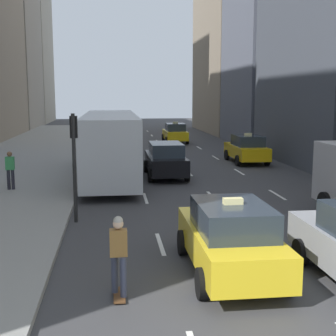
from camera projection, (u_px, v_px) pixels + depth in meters
sidewalk_left at (30, 157)px, 31.09m from camera, size 8.00×66.00×0.15m
lane_markings at (181, 165)px, 28.30m from camera, size 5.72×56.00×0.01m
taxi_lead at (175, 133)px, 41.25m from camera, size 2.02×4.40×1.87m
taxi_second at (247, 149)px, 29.09m from camera, size 2.02×4.40×1.87m
taxi_third at (230, 237)px, 10.95m from camera, size 2.02×4.40×1.87m
sedan_black_near at (166, 159)px, 24.04m from camera, size 2.02×4.84×1.78m
city_bus at (110, 143)px, 23.49m from camera, size 2.80×11.61×3.25m
skateboarder at (119, 253)px, 9.63m from camera, size 0.36×0.80×1.75m
pedestrian_far_walking at (10, 168)px, 20.07m from camera, size 0.36×0.22×1.65m
traffic_light_pole at (74, 150)px, 15.28m from camera, size 0.24×0.42×3.60m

